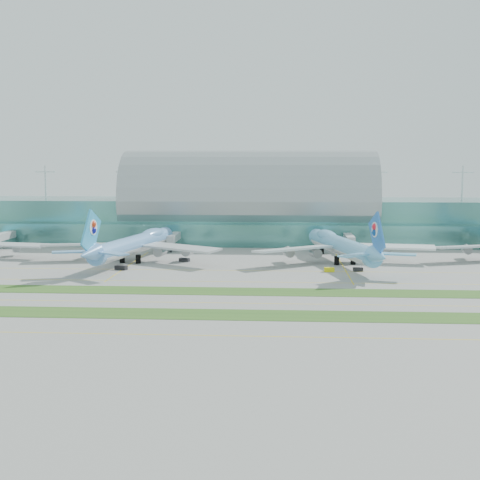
{
  "coord_description": "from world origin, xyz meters",
  "views": [
    {
      "loc": [
        15.43,
        -190.33,
        37.99
      ],
      "look_at": [
        0.0,
        55.0,
        9.0
      ],
      "focal_mm": 50.0,
      "sensor_mm": 36.0,
      "label": 1
    }
  ],
  "objects": [
    {
      "name": "gse_c",
      "position": [
        -41.03,
        39.08,
        0.76
      ],
      "size": [
        4.66,
        3.36,
        1.52
      ],
      "primitive_type": "cube",
      "rotation": [
        0.0,
        0.0,
        -0.32
      ],
      "color": "black",
      "rests_on": "ground"
    },
    {
      "name": "taxiline_d",
      "position": [
        0.0,
        40.0,
        0.01
      ],
      "size": [
        420.0,
        0.35,
        0.01
      ],
      "primitive_type": "cube",
      "color": "yellow",
      "rests_on": "ground"
    },
    {
      "name": "gse_f",
      "position": [
        41.99,
        40.84,
        0.68
      ],
      "size": [
        3.53,
        2.17,
        1.36
      ],
      "primitive_type": "cube",
      "rotation": [
        0.0,
        0.0,
        0.19
      ],
      "color": "black",
      "rests_on": "ground"
    },
    {
      "name": "taxiline_a",
      "position": [
        0.0,
        -48.0,
        0.01
      ],
      "size": [
        420.0,
        0.35,
        0.01
      ],
      "primitive_type": "cube",
      "color": "yellow",
      "rests_on": "ground"
    },
    {
      "name": "airliner_b",
      "position": [
        -40.54,
        59.51,
        6.96
      ],
      "size": [
        71.06,
        81.6,
        22.57
      ],
      "rotation": [
        0.0,
        0.0,
        -0.18
      ],
      "color": "#639CDA",
      "rests_on": "ground"
    },
    {
      "name": "grass_strip_near",
      "position": [
        0.0,
        -28.0,
        0.04
      ],
      "size": [
        420.0,
        12.0,
        0.08
      ],
      "primitive_type": "cube",
      "color": "#2D591E",
      "rests_on": "ground"
    },
    {
      "name": "taxiline_c",
      "position": [
        0.0,
        18.0,
        0.01
      ],
      "size": [
        420.0,
        0.35,
        0.01
      ],
      "primitive_type": "cube",
      "color": "yellow",
      "rests_on": "ground"
    },
    {
      "name": "terminal",
      "position": [
        0.01,
        128.79,
        14.23
      ],
      "size": [
        340.0,
        69.1,
        36.0
      ],
      "color": "#3D7A75",
      "rests_on": "ground"
    },
    {
      "name": "grass_strip_far",
      "position": [
        0.0,
        2.0,
        0.04
      ],
      "size": [
        420.0,
        12.0,
        0.08
      ],
      "primitive_type": "cube",
      "color": "#2D591E",
      "rests_on": "ground"
    },
    {
      "name": "gse_e",
      "position": [
        31.97,
        39.26,
        0.75
      ],
      "size": [
        3.55,
        2.16,
        1.5
      ],
      "primitive_type": "cube",
      "rotation": [
        0.0,
        0.0,
        0.1
      ],
      "color": "yellow",
      "rests_on": "ground"
    },
    {
      "name": "taxiline_b",
      "position": [
        0.0,
        -14.0,
        0.01
      ],
      "size": [
        420.0,
        0.35,
        0.01
      ],
      "primitive_type": "cube",
      "color": "yellow",
      "rests_on": "ground"
    },
    {
      "name": "ground",
      "position": [
        0.0,
        0.0,
        0.0
      ],
      "size": [
        700.0,
        700.0,
        0.0
      ],
      "primitive_type": "plane",
      "color": "gray",
      "rests_on": "ground"
    },
    {
      "name": "airliner_c",
      "position": [
        37.78,
        60.35,
        6.8
      ],
      "size": [
        68.61,
        79.15,
        22.05
      ],
      "rotation": [
        0.0,
        0.0,
        0.24
      ],
      "color": "#6AB9EB",
      "rests_on": "ground"
    },
    {
      "name": "gse_d",
      "position": [
        -21.53,
        59.52,
        0.69
      ],
      "size": [
        4.25,
        3.07,
        1.38
      ],
      "primitive_type": "cube",
      "rotation": [
        0.0,
        0.0,
        -0.31
      ],
      "color": "black",
      "rests_on": "ground"
    }
  ]
}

